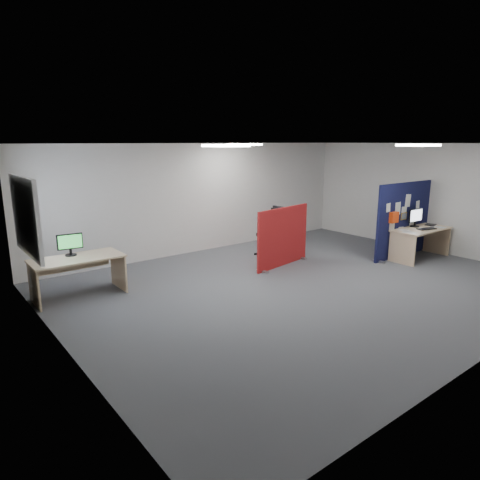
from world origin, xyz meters
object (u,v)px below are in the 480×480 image
navy_divider (404,220)px  office_chair (274,228)px  red_divider (283,237)px  main_desk (419,236)px  monitor_main (415,217)px  monitor_second (70,244)px  second_desk (77,267)px

navy_divider → office_chair: navy_divider is taller
red_divider → navy_divider: bearing=-32.7°
main_desk → office_chair: size_ratio=1.37×
main_desk → monitor_main: 0.46m
monitor_main → red_divider: size_ratio=0.29×
office_chair → monitor_second: bearing=176.5°
monitor_main → office_chair: size_ratio=0.43×
red_divider → second_desk: bearing=159.0°
red_divider → monitor_second: (-4.32, 1.00, 0.30)m
monitor_second → office_chair: 4.81m
second_desk → main_desk: bearing=-18.2°
monitor_main → monitor_second: 7.75m
main_desk → monitor_main: (0.08, 0.18, 0.42)m
navy_divider → office_chair: size_ratio=1.86×
monitor_main → red_divider: (-3.05, 1.38, -0.32)m
second_desk → office_chair: bearing=-0.3°
second_desk → monitor_second: bearing=104.4°
main_desk → monitor_main: bearing=67.4°
monitor_second → office_chair: bearing=4.6°
red_divider → office_chair: red_divider is taller
monitor_main → second_desk: size_ratio=0.32×
navy_divider → monitor_main: navy_divider is taller
main_desk → office_chair: office_chair is taller
navy_divider → monitor_main: 0.27m
second_desk → monitor_main: bearing=-16.8°
second_desk → office_chair: (4.75, -0.03, 0.12)m
navy_divider → monitor_second: bearing=163.0°
office_chair → navy_divider: bearing=-41.4°
navy_divider → monitor_second: size_ratio=4.92×
navy_divider → main_desk: 0.51m
monitor_second → navy_divider: bearing=-10.2°
monitor_main → monitor_second: bearing=163.9°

